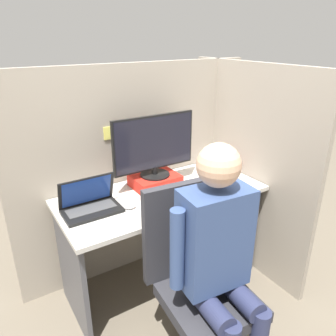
% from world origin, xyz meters
% --- Properties ---
extents(ground_plane, '(12.00, 12.00, 0.00)m').
position_xyz_m(ground_plane, '(0.00, 0.00, 0.00)').
color(ground_plane, '#665B4C').
extents(cubicle_panel_back, '(1.90, 0.05, 1.57)m').
position_xyz_m(cubicle_panel_back, '(-0.00, 0.66, 0.79)').
color(cubicle_panel_back, gray).
rests_on(cubicle_panel_back, ground).
extents(cubicle_panel_right, '(0.04, 1.26, 1.57)m').
position_xyz_m(cubicle_panel_right, '(0.72, 0.25, 0.79)').
color(cubicle_panel_right, gray).
rests_on(cubicle_panel_right, ground).
extents(desk, '(1.40, 0.63, 0.75)m').
position_xyz_m(desk, '(0.00, 0.32, 0.56)').
color(desk, beige).
rests_on(desk, ground).
extents(paper_box, '(0.32, 0.25, 0.08)m').
position_xyz_m(paper_box, '(0.01, 0.44, 0.79)').
color(paper_box, red).
rests_on(paper_box, desk).
extents(monitor, '(0.61, 0.21, 0.43)m').
position_xyz_m(monitor, '(0.01, 0.44, 1.05)').
color(monitor, black).
rests_on(monitor, paper_box).
extents(laptop, '(0.34, 0.21, 0.22)m').
position_xyz_m(laptop, '(-0.49, 0.34, 0.79)').
color(laptop, black).
rests_on(laptop, desk).
extents(mouse, '(0.07, 0.05, 0.03)m').
position_xyz_m(mouse, '(-0.28, 0.24, 0.76)').
color(mouse, silver).
rests_on(mouse, desk).
extents(stapler, '(0.04, 0.16, 0.06)m').
position_xyz_m(stapler, '(0.58, 0.33, 0.78)').
color(stapler, '#A31919').
rests_on(stapler, desk).
extents(carrot_toy, '(0.04, 0.15, 0.04)m').
position_xyz_m(carrot_toy, '(-0.13, 0.12, 0.77)').
color(carrot_toy, orange).
rests_on(carrot_toy, desk).
extents(office_chair, '(0.53, 0.58, 1.02)m').
position_xyz_m(office_chair, '(-0.13, -0.27, 0.51)').
color(office_chair, '#2D2D33').
rests_on(office_chair, ground).
extents(person, '(0.48, 0.41, 1.31)m').
position_xyz_m(person, '(-0.12, -0.42, 0.76)').
color(person, '#282D4C').
rests_on(person, ground).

